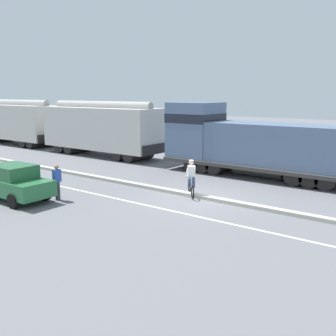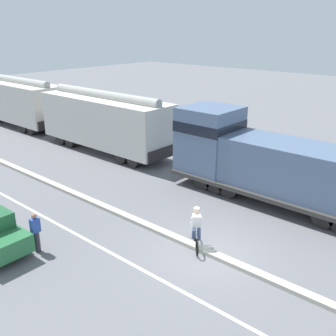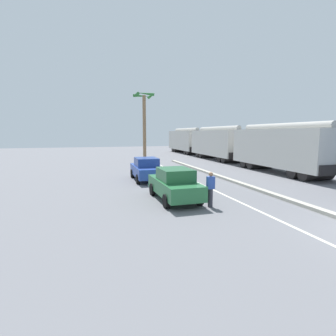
{
  "view_description": "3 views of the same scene",
  "coord_description": "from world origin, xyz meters",
  "px_view_note": "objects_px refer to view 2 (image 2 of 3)",
  "views": [
    {
      "loc": [
        -14.88,
        -9.41,
        4.76
      ],
      "look_at": [
        0.17,
        1.98,
        1.16
      ],
      "focal_mm": 42.0,
      "sensor_mm": 36.0,
      "label": 1
    },
    {
      "loc": [
        -10.78,
        -7.47,
        8.22
      ],
      "look_at": [
        2.98,
        4.53,
        1.57
      ],
      "focal_mm": 42.0,
      "sensor_mm": 36.0,
      "label": 2
    },
    {
      "loc": [
        -9.27,
        -5.68,
        3.36
      ],
      "look_at": [
        -4.95,
        9.16,
        1.29
      ],
      "focal_mm": 28.0,
      "sensor_mm": 36.0,
      "label": 3
    }
  ],
  "objects_px": {
    "hopper_car_lead": "(105,122)",
    "hopper_car_middle": "(17,101)",
    "cyclist": "(196,229)",
    "locomotive": "(269,165)",
    "pedestrian_by_cars": "(36,232)"
  },
  "relations": [
    {
      "from": "locomotive",
      "to": "hopper_car_middle",
      "type": "distance_m",
      "value": 23.76
    },
    {
      "from": "hopper_car_middle",
      "to": "cyclist",
      "type": "xyz_separation_m",
      "value": [
        -5.98,
        -23.89,
        -1.26
      ]
    },
    {
      "from": "locomotive",
      "to": "hopper_car_middle",
      "type": "relative_size",
      "value": 1.1
    },
    {
      "from": "hopper_car_lead",
      "to": "pedestrian_by_cars",
      "type": "distance_m",
      "value": 12.92
    },
    {
      "from": "locomotive",
      "to": "hopper_car_lead",
      "type": "bearing_deg",
      "value": 90.0
    },
    {
      "from": "hopper_car_lead",
      "to": "cyclist",
      "type": "height_order",
      "value": "hopper_car_lead"
    },
    {
      "from": "hopper_car_lead",
      "to": "cyclist",
      "type": "relative_size",
      "value": 6.18
    },
    {
      "from": "locomotive",
      "to": "cyclist",
      "type": "relative_size",
      "value": 6.77
    },
    {
      "from": "cyclist",
      "to": "pedestrian_by_cars",
      "type": "height_order",
      "value": "cyclist"
    },
    {
      "from": "locomotive",
      "to": "hopper_car_lead",
      "type": "height_order",
      "value": "locomotive"
    },
    {
      "from": "hopper_car_lead",
      "to": "hopper_car_middle",
      "type": "relative_size",
      "value": 1.0
    },
    {
      "from": "locomotive",
      "to": "pedestrian_by_cars",
      "type": "distance_m",
      "value": 11.09
    },
    {
      "from": "hopper_car_middle",
      "to": "pedestrian_by_cars",
      "type": "distance_m",
      "value": 21.99
    },
    {
      "from": "hopper_car_lead",
      "to": "cyclist",
      "type": "xyz_separation_m",
      "value": [
        -5.98,
        -12.29,
        -1.26
      ]
    },
    {
      "from": "hopper_car_middle",
      "to": "pedestrian_by_cars",
      "type": "xyz_separation_m",
      "value": [
        -10.18,
        -19.46,
        -1.23
      ]
    }
  ]
}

